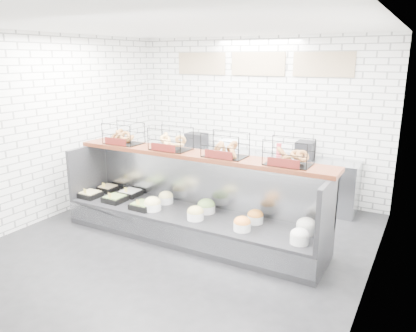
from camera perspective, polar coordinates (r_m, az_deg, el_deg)
The scene contains 5 objects.
ground at distance 5.93m, azimuth -4.09°, elevation -11.12°, with size 5.50×5.50×0.00m, color black.
room_shell at distance 5.87m, azimuth -1.20°, elevation 9.62°, with size 5.02×5.51×3.01m.
display_case at distance 6.06m, azimuth -2.34°, elevation -7.11°, with size 4.00×0.90×1.20m.
bagel_shelf at distance 5.90m, azimuth -1.59°, elevation 2.88°, with size 4.10×0.50×0.40m.
prep_counter at distance 7.77m, azimuth 5.68°, elevation -1.07°, with size 4.00×0.60×1.20m.
Camera 1 is at (2.96, -4.43, 2.60)m, focal length 35.00 mm.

